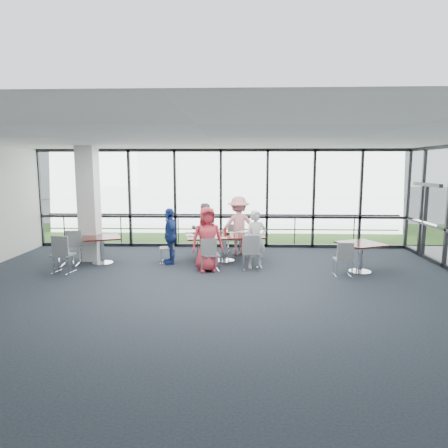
{
  "coord_description": "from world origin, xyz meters",
  "views": [
    {
      "loc": [
        0.58,
        -7.95,
        2.64
      ],
      "look_at": [
        0.19,
        2.68,
        1.1
      ],
      "focal_mm": 32.0,
      "sensor_mm": 36.0,
      "label": 1
    }
  ],
  "objects_px": {
    "side_table_right": "(361,247)",
    "chair_main_end": "(167,248)",
    "main_table": "(224,239)",
    "diner_far_right": "(239,226)",
    "side_table_left": "(102,240)",
    "diner_near_right": "(256,239)",
    "chair_spare_r": "(343,259)",
    "chair_spare_lb": "(69,249)",
    "chair_main_nl": "(211,255)",
    "chair_main_fr": "(234,239)",
    "diner_end": "(170,236)",
    "diner_near_left": "(207,239)",
    "chair_main_nr": "(251,252)",
    "chair_spare_la": "(63,255)",
    "chair_main_fl": "(205,240)",
    "structural_column": "(89,204)",
    "diner_far_left": "(204,229)"
  },
  "relations": [
    {
      "from": "chair_main_nl",
      "to": "chair_spare_r",
      "type": "relative_size",
      "value": 1.01
    },
    {
      "from": "structural_column",
      "to": "side_table_right",
      "type": "relative_size",
      "value": 2.58
    },
    {
      "from": "structural_column",
      "to": "side_table_right",
      "type": "xyz_separation_m",
      "value": [
        7.23,
        -1.07,
        -0.95
      ]
    },
    {
      "from": "chair_main_nl",
      "to": "chair_main_fr",
      "type": "xyz_separation_m",
      "value": [
        0.56,
        2.26,
        -0.01
      ]
    },
    {
      "from": "diner_end",
      "to": "chair_main_fr",
      "type": "relative_size",
      "value": 1.85
    },
    {
      "from": "chair_spare_la",
      "to": "chair_main_fr",
      "type": "bearing_deg",
      "value": 40.88
    },
    {
      "from": "diner_near_left",
      "to": "side_table_left",
      "type": "bearing_deg",
      "value": 151.58
    },
    {
      "from": "chair_main_nr",
      "to": "chair_spare_lb",
      "type": "bearing_deg",
      "value": 174.54
    },
    {
      "from": "side_table_right",
      "to": "chair_main_nl",
      "type": "distance_m",
      "value": 3.76
    },
    {
      "from": "diner_near_left",
      "to": "chair_spare_la",
      "type": "distance_m",
      "value": 3.6
    },
    {
      "from": "diner_end",
      "to": "chair_spare_r",
      "type": "bearing_deg",
      "value": 53.81
    },
    {
      "from": "main_table",
      "to": "diner_far_right",
      "type": "bearing_deg",
      "value": 56.86
    },
    {
      "from": "side_table_right",
      "to": "diner_end",
      "type": "xyz_separation_m",
      "value": [
        -4.92,
        0.75,
        0.12
      ]
    },
    {
      "from": "structural_column",
      "to": "chair_spare_lb",
      "type": "height_order",
      "value": "structural_column"
    },
    {
      "from": "main_table",
      "to": "chair_main_fr",
      "type": "bearing_deg",
      "value": 67.96
    },
    {
      "from": "chair_main_nr",
      "to": "chair_main_fl",
      "type": "xyz_separation_m",
      "value": [
        -1.35,
        1.88,
        -0.04
      ]
    },
    {
      "from": "chair_spare_la",
      "to": "chair_spare_lb",
      "type": "height_order",
      "value": "chair_spare_la"
    },
    {
      "from": "diner_end",
      "to": "side_table_right",
      "type": "bearing_deg",
      "value": 59.85
    },
    {
      "from": "main_table",
      "to": "chair_spare_la",
      "type": "height_order",
      "value": "chair_spare_la"
    },
    {
      "from": "side_table_right",
      "to": "chair_main_end",
      "type": "xyz_separation_m",
      "value": [
        -5.02,
        0.84,
        -0.24
      ]
    },
    {
      "from": "side_table_left",
      "to": "chair_spare_lb",
      "type": "relative_size",
      "value": 1.37
    },
    {
      "from": "structural_column",
      "to": "side_table_left",
      "type": "distance_m",
      "value": 1.14
    },
    {
      "from": "diner_near_right",
      "to": "chair_spare_lb",
      "type": "distance_m",
      "value": 4.98
    },
    {
      "from": "structural_column",
      "to": "chair_main_nl",
      "type": "bearing_deg",
      "value": -17.2
    },
    {
      "from": "diner_near_right",
      "to": "chair_main_nl",
      "type": "height_order",
      "value": "diner_near_right"
    },
    {
      "from": "structural_column",
      "to": "chair_main_nl",
      "type": "relative_size",
      "value": 3.78
    },
    {
      "from": "diner_end",
      "to": "chair_spare_la",
      "type": "relative_size",
      "value": 1.62
    },
    {
      "from": "diner_near_right",
      "to": "diner_far_left",
      "type": "relative_size",
      "value": 0.97
    },
    {
      "from": "side_table_right",
      "to": "chair_main_fr",
      "type": "distance_m",
      "value": 3.91
    },
    {
      "from": "diner_near_right",
      "to": "chair_main_nr",
      "type": "distance_m",
      "value": 0.38
    },
    {
      "from": "diner_far_left",
      "to": "chair_main_nl",
      "type": "distance_m",
      "value": 1.95
    },
    {
      "from": "chair_main_nr",
      "to": "chair_main_fr",
      "type": "distance_m",
      "value": 2.13
    },
    {
      "from": "main_table",
      "to": "chair_spare_r",
      "type": "height_order",
      "value": "chair_spare_r"
    },
    {
      "from": "diner_near_right",
      "to": "structural_column",
      "type": "bearing_deg",
      "value": 157.7
    },
    {
      "from": "main_table",
      "to": "diner_far_right",
      "type": "relative_size",
      "value": 1.31
    },
    {
      "from": "side_table_left",
      "to": "diner_end",
      "type": "height_order",
      "value": "diner_end"
    },
    {
      "from": "chair_main_nl",
      "to": "chair_main_end",
      "type": "xyz_separation_m",
      "value": [
        -1.27,
        0.84,
        -0.01
      ]
    },
    {
      "from": "chair_main_end",
      "to": "chair_spare_r",
      "type": "distance_m",
      "value": 4.66
    },
    {
      "from": "diner_end",
      "to": "chair_main_nl",
      "type": "xyz_separation_m",
      "value": [
        1.17,
        -0.75,
        -0.34
      ]
    },
    {
      "from": "diner_far_right",
      "to": "chair_spare_r",
      "type": "distance_m",
      "value": 3.5
    },
    {
      "from": "chair_spare_r",
      "to": "chair_spare_lb",
      "type": "bearing_deg",
      "value": 172.26
    },
    {
      "from": "main_table",
      "to": "chair_main_fr",
      "type": "xyz_separation_m",
      "value": [
        0.25,
        1.2,
        -0.23
      ]
    },
    {
      "from": "diner_far_left",
      "to": "diner_end",
      "type": "relative_size",
      "value": 1.02
    },
    {
      "from": "side_table_left",
      "to": "chair_main_nr",
      "type": "bearing_deg",
      "value": -6.91
    },
    {
      "from": "main_table",
      "to": "diner_end",
      "type": "xyz_separation_m",
      "value": [
        -1.47,
        -0.31,
        0.12
      ]
    },
    {
      "from": "chair_main_nr",
      "to": "chair_spare_r",
      "type": "height_order",
      "value": "chair_main_nr"
    },
    {
      "from": "diner_near_left",
      "to": "chair_main_nr",
      "type": "xyz_separation_m",
      "value": [
        1.11,
        0.18,
        -0.37
      ]
    },
    {
      "from": "chair_main_nl",
      "to": "chair_main_fl",
      "type": "relative_size",
      "value": 1.04
    },
    {
      "from": "side_table_left",
      "to": "diner_near_right",
      "type": "distance_m",
      "value": 4.19
    },
    {
      "from": "diner_far_right",
      "to": "main_table",
      "type": "bearing_deg",
      "value": 55.42
    }
  ]
}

